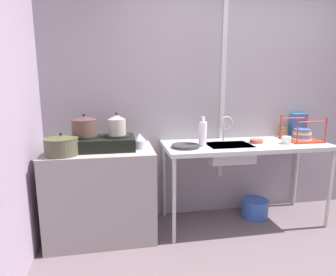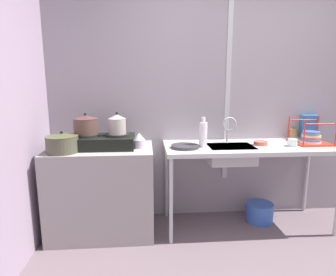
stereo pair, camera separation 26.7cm
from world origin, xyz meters
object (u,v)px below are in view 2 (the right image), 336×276
dish_rack (310,138)px  cereal_box (309,127)px  pot_on_left_burner (86,125)px  sink_basin (231,154)px  cup_by_rack (292,142)px  utensil_jar (293,134)px  bucket_on_floor (259,212)px  pot_beside_stove (62,143)px  pot_on_right_burner (117,124)px  bottle_by_sink (203,134)px  percolator (139,141)px  small_bowl_on_drainboard (261,143)px  faucet (229,126)px  stove (102,141)px  frying_pan (185,146)px

dish_rack → cereal_box: size_ratio=1.28×
pot_on_left_burner → dish_rack: bearing=0.8°
sink_basin → cup_by_rack: (0.59, -0.05, 0.12)m
utensil_jar → bucket_on_floor: (-0.40, -0.19, -0.81)m
pot_beside_stove → cup_by_rack: bearing=2.3°
pot_on_right_burner → bottle_by_sink: 0.81m
percolator → pot_on_left_burner: bearing=176.8°
small_bowl_on_drainboard → faucet: bearing=159.0°
pot_on_left_burner → faucet: bearing=4.8°
pot_on_right_burner → percolator: bearing=-7.8°
stove → pot_on_right_burner: 0.22m
sink_basin → cup_by_rack: size_ratio=5.03×
faucet → dish_rack: 0.83m
small_bowl_on_drainboard → pot_on_left_burner: bearing=-179.8°
percolator → cereal_box: 1.85m
pot_beside_stove → sink_basin: (1.55, 0.14, -0.17)m
pot_on_left_burner → pot_beside_stove: pot_on_left_burner is taller
pot_on_right_burner → frying_pan: 0.67m
pot_on_left_burner → frying_pan: 0.94m
stove → bucket_on_floor: stove is taller
sink_basin → bottle_by_sink: bearing=-176.0°
sink_basin → cup_by_rack: bearing=-4.8°
sink_basin → cereal_box: bearing=16.4°
small_bowl_on_drainboard → cup_by_rack: bearing=-15.6°
faucet → cereal_box: bearing=8.4°
pot_beside_stove → bottle_by_sink: 1.28m
pot_on_left_burner → utensil_jar: (2.14, 0.26, -0.16)m
pot_on_left_burner → cup_by_rack: bearing=-2.1°
pot_on_right_burner → sink_basin: 1.13m
cup_by_rack → small_bowl_on_drainboard: cup_by_rack is taller
pot_on_left_burner → sink_basin: (1.37, -0.02, -0.30)m
stove → faucet: faucet is taller
pot_beside_stove → cup_by_rack: (2.14, 0.09, -0.05)m
pot_on_right_burner → faucet: size_ratio=0.77×
cereal_box → faucet: bearing=-167.8°
percolator → sink_basin: 0.90m
sink_basin → pot_on_left_burner: bearing=179.0°
stove → pot_beside_stove: bearing=-153.6°
sink_basin → cereal_box: size_ratio=1.68×
small_bowl_on_drainboard → stove: bearing=-179.8°
stove → dish_rack: dish_rack is taller
dish_rack → pot_on_left_burner: bearing=-179.2°
pot_on_left_burner → utensil_jar: bearing=6.8°
bottle_by_sink → faucet: bearing=28.6°
sink_basin → utensil_jar: utensil_jar is taller
percolator → bottle_by_sink: (0.60, -0.02, 0.05)m
pot_on_right_burner → dish_rack: (1.92, 0.03, -0.17)m
stove → dish_rack: size_ratio=1.78×
frying_pan → dish_rack: (1.29, 0.10, 0.04)m
percolator → small_bowl_on_drainboard: bearing=1.6°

